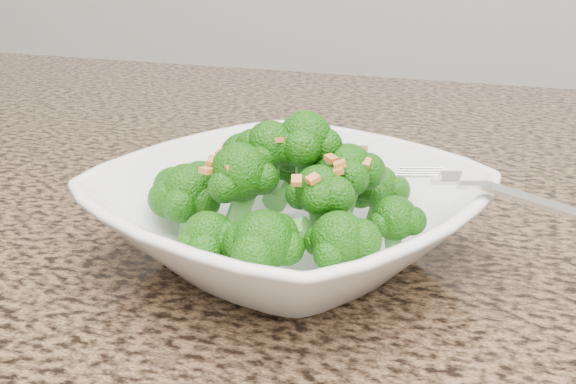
% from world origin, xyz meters
% --- Properties ---
extents(granite_counter, '(1.64, 1.04, 0.03)m').
position_xyz_m(granite_counter, '(0.00, 0.30, 0.89)').
color(granite_counter, brown).
rests_on(granite_counter, cabinet).
extents(bowl, '(0.33, 0.33, 0.06)m').
position_xyz_m(bowl, '(-0.04, 0.19, 0.93)').
color(bowl, white).
rests_on(bowl, granite_counter).
extents(broccoli_pile, '(0.22, 0.22, 0.07)m').
position_xyz_m(broccoli_pile, '(-0.04, 0.19, 1.00)').
color(broccoli_pile, '#1B640B').
rests_on(broccoli_pile, bowl).
extents(garlic_topping, '(0.13, 0.13, 0.01)m').
position_xyz_m(garlic_topping, '(-0.04, 0.19, 1.03)').
color(garlic_topping, orange).
rests_on(garlic_topping, broccoli_pile).
extents(fork, '(0.18, 0.03, 0.01)m').
position_xyz_m(fork, '(0.09, 0.19, 0.97)').
color(fork, silver).
rests_on(fork, bowl).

